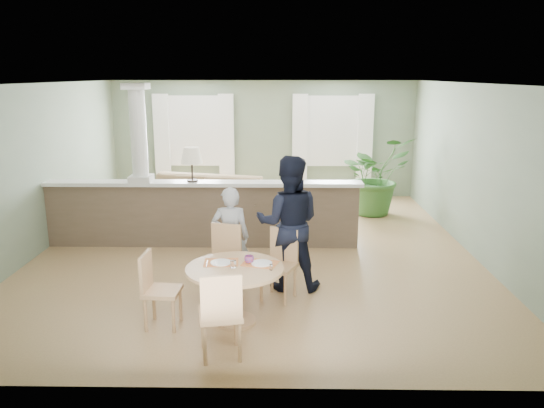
{
  "coord_description": "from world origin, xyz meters",
  "views": [
    {
      "loc": [
        0.41,
        -8.37,
        2.84
      ],
      "look_at": [
        0.29,
        -1.0,
        1.03
      ],
      "focal_mm": 35.0,
      "sensor_mm": 36.0,
      "label": 1
    }
  ],
  "objects_px": {
    "dining_table": "(236,278)",
    "sofa": "(202,199)",
    "houseplant": "(375,176)",
    "chair_near": "(221,311)",
    "man_person": "(289,223)",
    "chair_side": "(156,286)",
    "chair_far_man": "(281,260)",
    "child_person": "(231,237)",
    "chair_far_boy": "(223,258)"
  },
  "relations": [
    {
      "from": "dining_table",
      "to": "chair_far_boy",
      "type": "relative_size",
      "value": 1.19
    },
    {
      "from": "chair_far_boy",
      "to": "chair_near",
      "type": "bearing_deg",
      "value": -69.29
    },
    {
      "from": "man_person",
      "to": "chair_far_boy",
      "type": "bearing_deg",
      "value": 21.97
    },
    {
      "from": "houseplant",
      "to": "chair_near",
      "type": "xyz_separation_m",
      "value": [
        -2.54,
        -5.87,
        -0.28
      ]
    },
    {
      "from": "dining_table",
      "to": "child_person",
      "type": "bearing_deg",
      "value": 98.14
    },
    {
      "from": "chair_far_boy",
      "to": "chair_side",
      "type": "distance_m",
      "value": 1.11
    },
    {
      "from": "houseplant",
      "to": "chair_far_boy",
      "type": "bearing_deg",
      "value": -122.12
    },
    {
      "from": "chair_far_man",
      "to": "man_person",
      "type": "bearing_deg",
      "value": 95.48
    },
    {
      "from": "sofa",
      "to": "man_person",
      "type": "distance_m",
      "value": 3.88
    },
    {
      "from": "chair_far_man",
      "to": "chair_near",
      "type": "height_order",
      "value": "chair_near"
    },
    {
      "from": "chair_far_man",
      "to": "dining_table",
      "type": "bearing_deg",
      "value": -101.88
    },
    {
      "from": "houseplant",
      "to": "chair_side",
      "type": "height_order",
      "value": "houseplant"
    },
    {
      "from": "chair_side",
      "to": "child_person",
      "type": "bearing_deg",
      "value": -28.02
    },
    {
      "from": "dining_table",
      "to": "sofa",
      "type": "bearing_deg",
      "value": 103.16
    },
    {
      "from": "chair_far_boy",
      "to": "chair_far_man",
      "type": "xyz_separation_m",
      "value": [
        0.74,
        -0.03,
        -0.02
      ]
    },
    {
      "from": "houseplant",
      "to": "chair_near",
      "type": "distance_m",
      "value": 6.4
    },
    {
      "from": "child_person",
      "to": "houseplant",
      "type": "bearing_deg",
      "value": -123.8
    },
    {
      "from": "chair_far_man",
      "to": "chair_side",
      "type": "height_order",
      "value": "chair_far_man"
    },
    {
      "from": "sofa",
      "to": "man_person",
      "type": "bearing_deg",
      "value": -50.6
    },
    {
      "from": "sofa",
      "to": "chair_far_boy",
      "type": "height_order",
      "value": "chair_far_boy"
    },
    {
      "from": "houseplant",
      "to": "chair_side",
      "type": "bearing_deg",
      "value": -123.16
    },
    {
      "from": "chair_near",
      "to": "dining_table",
      "type": "bearing_deg",
      "value": -106.81
    },
    {
      "from": "sofa",
      "to": "man_person",
      "type": "height_order",
      "value": "man_person"
    },
    {
      "from": "chair_side",
      "to": "man_person",
      "type": "distance_m",
      "value": 1.97
    },
    {
      "from": "dining_table",
      "to": "chair_far_man",
      "type": "distance_m",
      "value": 0.91
    },
    {
      "from": "chair_near",
      "to": "man_person",
      "type": "bearing_deg",
      "value": -121.7
    },
    {
      "from": "dining_table",
      "to": "man_person",
      "type": "distance_m",
      "value": 1.28
    },
    {
      "from": "houseplant",
      "to": "chair_near",
      "type": "relative_size",
      "value": 1.69
    },
    {
      "from": "dining_table",
      "to": "man_person",
      "type": "bearing_deg",
      "value": 59.54
    },
    {
      "from": "chair_far_man",
      "to": "chair_near",
      "type": "distance_m",
      "value": 1.68
    },
    {
      "from": "dining_table",
      "to": "man_person",
      "type": "height_order",
      "value": "man_person"
    },
    {
      "from": "chair_far_boy",
      "to": "child_person",
      "type": "distance_m",
      "value": 0.38
    },
    {
      "from": "houseplant",
      "to": "man_person",
      "type": "relative_size",
      "value": 0.88
    },
    {
      "from": "man_person",
      "to": "chair_near",
      "type": "bearing_deg",
      "value": 72.46
    },
    {
      "from": "houseplant",
      "to": "chair_far_man",
      "type": "xyz_separation_m",
      "value": [
        -1.94,
        -4.3,
        -0.3
      ]
    },
    {
      "from": "houseplant",
      "to": "chair_far_boy",
      "type": "height_order",
      "value": "houseplant"
    },
    {
      "from": "chair_near",
      "to": "chair_side",
      "type": "bearing_deg",
      "value": -52.87
    },
    {
      "from": "dining_table",
      "to": "chair_side",
      "type": "relative_size",
      "value": 1.29
    },
    {
      "from": "chair_far_man",
      "to": "man_person",
      "type": "height_order",
      "value": "man_person"
    },
    {
      "from": "sofa",
      "to": "chair_far_man",
      "type": "bearing_deg",
      "value": -53.87
    },
    {
      "from": "chair_far_boy",
      "to": "child_person",
      "type": "xyz_separation_m",
      "value": [
        0.07,
        0.33,
        0.17
      ]
    },
    {
      "from": "child_person",
      "to": "dining_table",
      "type": "bearing_deg",
      "value": 97.9
    },
    {
      "from": "chair_near",
      "to": "child_person",
      "type": "bearing_deg",
      "value": -99.04
    },
    {
      "from": "dining_table",
      "to": "child_person",
      "type": "xyz_separation_m",
      "value": [
        -0.16,
        1.1,
        0.15
      ]
    },
    {
      "from": "chair_side",
      "to": "man_person",
      "type": "height_order",
      "value": "man_person"
    },
    {
      "from": "chair_far_man",
      "to": "man_person",
      "type": "distance_m",
      "value": 0.53
    },
    {
      "from": "child_person",
      "to": "man_person",
      "type": "bearing_deg",
      "value": 177.17
    },
    {
      "from": "houseplant",
      "to": "dining_table",
      "type": "bearing_deg",
      "value": -116.01
    },
    {
      "from": "houseplant",
      "to": "man_person",
      "type": "bearing_deg",
      "value": -114.76
    },
    {
      "from": "sofa",
      "to": "chair_far_man",
      "type": "relative_size",
      "value": 3.21
    }
  ]
}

